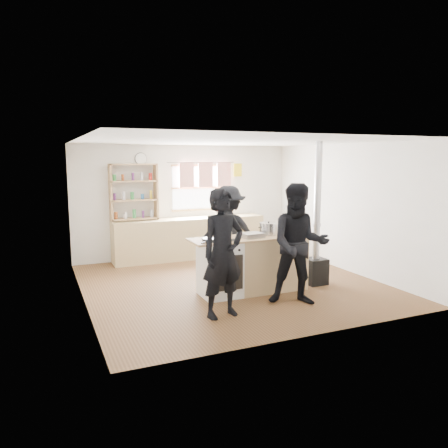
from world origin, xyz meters
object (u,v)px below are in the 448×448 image
Objects in this scene: stockpot_stove at (225,232)px; stockpot_counter at (269,229)px; roast_tray at (252,235)px; thermos at (217,210)px; person_near_right at (299,245)px; skillet_greens at (211,239)px; cooking_island at (253,264)px; person_far at (228,233)px; bread_board at (295,231)px; person_near_left at (223,253)px; flue_heater at (316,247)px.

stockpot_counter reaches higher than stockpot_stove.
thermos is at bearing 79.14° from roast_tray.
skillet_greens is at bearing 173.18° from person_near_right.
roast_tray is at bearing 3.06° from skillet_greens.
cooking_island is 6.34× the size of stockpot_counter.
person_far is at bearing 90.91° from roast_tray.
cooking_island is 0.94m from bread_board.
thermos is at bearing -90.90° from person_far.
skillet_greens is 1.23× the size of bread_board.
person_near_left is (-1.70, -0.84, -0.08)m from bread_board.
roast_tray is at bearing 106.37° from person_far.
person_near_right is at bearing 119.00° from person_far.
thermos reaches higher than roast_tray.
skillet_greens is (-1.27, -2.86, -0.08)m from thermos.
flue_heater is 1.21m from person_near_right.
person_far reaches higher than thermos.
person_near_right is (0.35, -0.83, 0.46)m from cooking_island.
roast_tray is 1.55× the size of stockpot_stove.
thermos reaches higher than cooking_island.
thermos is at bearing 114.29° from person_near_right.
person_near_left is (-1.41, -3.64, -0.14)m from thermos.
flue_heater is (0.73, -2.82, -0.38)m from thermos.
person_far reaches higher than stockpot_stove.
cooking_island is 1.15× the size of person_far.
person_near_right is at bearing -137.96° from flue_heater.
stockpot_stove reaches higher than roast_tray.
stockpot_stove is at bearing 163.93° from cooking_island.
stockpot_stove is (-0.41, 0.18, 0.05)m from roast_tray.
person_near_right is (0.40, -0.78, -0.05)m from roast_tray.
stockpot_stove is 1.25m from bread_board.
person_near_right is (0.80, -0.96, -0.09)m from stockpot_stove.
thermos is 0.15× the size of person_near_right.
skillet_greens is 0.16× the size of flue_heater.
cooking_island is at bearing 32.47° from person_near_left.
cooking_island is 5.17× the size of roast_tray.
roast_tray is 0.22× the size of person_far.
person_near_left is (-0.87, -0.81, -0.07)m from roast_tray.
person_near_left is (-1.25, -0.94, -0.13)m from stockpot_counter.
stockpot_stove is 0.14× the size of person_near_left.
stockpot_stove is at bearing 172.67° from bread_board.
bread_board is 1.24m from person_far.
person_near_left is 1.26m from person_near_right.
stockpot_counter is 0.12× the size of flue_heater.
skillet_greens is 0.22× the size of person_near_right.
person_far is (0.71, 0.97, -0.10)m from skillet_greens.
flue_heater reaches higher than person_near_left.
flue_heater reaches higher than thermos.
skillet_greens is 0.79m from person_near_left.
skillet_greens is at bearing -173.33° from cooking_island.
stockpot_counter is (0.33, 0.07, 0.57)m from cooking_island.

